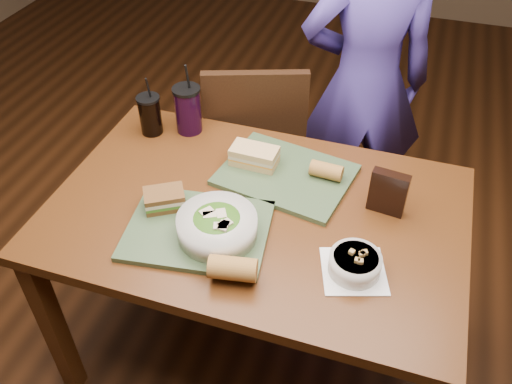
% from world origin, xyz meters
% --- Properties ---
extents(ground, '(6.00, 6.00, 0.00)m').
position_xyz_m(ground, '(0.00, 0.00, 0.00)').
color(ground, '#381C0B').
rests_on(ground, ground).
extents(dining_table, '(1.30, 0.85, 0.75)m').
position_xyz_m(dining_table, '(0.00, 0.00, 0.66)').
color(dining_table, '#4E290F').
rests_on(dining_table, ground).
extents(chair_far, '(0.52, 0.53, 0.94)m').
position_xyz_m(chair_far, '(-0.17, 0.61, 0.52)').
color(chair_far, black).
rests_on(chair_far, ground).
extents(diner, '(0.64, 0.52, 1.53)m').
position_xyz_m(diner, '(0.20, 0.85, 0.76)').
color(diner, '#42328A').
rests_on(diner, ground).
extents(tray_near, '(0.46, 0.37, 0.02)m').
position_xyz_m(tray_near, '(-0.13, -0.15, 0.76)').
color(tray_near, '#384E2F').
rests_on(tray_near, dining_table).
extents(tray_far, '(0.47, 0.39, 0.02)m').
position_xyz_m(tray_far, '(0.05, 0.18, 0.76)').
color(tray_far, '#384E2F').
rests_on(tray_far, dining_table).
extents(salad_bowl, '(0.23, 0.23, 0.08)m').
position_xyz_m(salad_bowl, '(-0.07, -0.16, 0.81)').
color(salad_bowl, silver).
rests_on(salad_bowl, tray_near).
extents(soup_bowl, '(0.22, 0.22, 0.07)m').
position_xyz_m(soup_bowl, '(0.34, -0.16, 0.78)').
color(soup_bowl, white).
rests_on(soup_bowl, dining_table).
extents(sandwich_near, '(0.15, 0.13, 0.06)m').
position_xyz_m(sandwich_near, '(-0.27, -0.09, 0.80)').
color(sandwich_near, '#593819').
rests_on(sandwich_near, tray_near).
extents(sandwich_far, '(0.16, 0.09, 0.06)m').
position_xyz_m(sandwich_far, '(-0.07, 0.20, 0.80)').
color(sandwich_far, tan).
rests_on(sandwich_far, tray_far).
extents(baguette_near, '(0.14, 0.09, 0.07)m').
position_xyz_m(baguette_near, '(0.03, -0.29, 0.80)').
color(baguette_near, '#AD7533').
rests_on(baguette_near, tray_near).
extents(baguette_far, '(0.11, 0.06, 0.05)m').
position_xyz_m(baguette_far, '(0.18, 0.20, 0.79)').
color(baguette_far, '#AD7533').
rests_on(baguette_far, tray_far).
extents(cup_cola, '(0.09, 0.09, 0.23)m').
position_xyz_m(cup_cola, '(-0.50, 0.28, 0.83)').
color(cup_cola, black).
rests_on(cup_cola, dining_table).
extents(cup_berry, '(0.10, 0.10, 0.28)m').
position_xyz_m(cup_berry, '(-0.37, 0.34, 0.84)').
color(cup_berry, black).
rests_on(cup_berry, dining_table).
extents(chip_bag, '(0.12, 0.05, 0.15)m').
position_xyz_m(chip_bag, '(0.39, 0.12, 0.82)').
color(chip_bag, black).
rests_on(chip_bag, dining_table).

